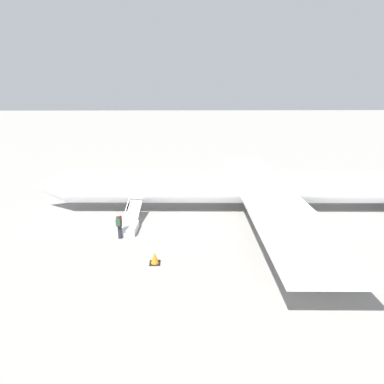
{
  "coord_description": "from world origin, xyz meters",
  "views": [
    {
      "loc": [
        5.48,
        23.0,
        8.62
      ],
      "look_at": [
        4.38,
        0.6,
        1.84
      ],
      "focal_mm": 28.0,
      "sensor_mm": 36.0,
      "label": 1
    }
  ],
  "objects": [
    {
      "name": "airplane_main",
      "position": [
        -1.01,
        0.06,
        2.07
      ],
      "size": [
        35.35,
        27.13,
        6.94
      ],
      "rotation": [
        0.0,
        0.0,
        -0.06
      ],
      "color": "silver",
      "rests_on": "ground"
    },
    {
      "name": "boarding_stairs",
      "position": [
        8.88,
        3.38,
        0.38
      ],
      "size": [
        1.22,
        4.07,
        1.72
      ],
      "rotation": [
        0.0,
        0.0,
        -1.63
      ],
      "color": "silver",
      "rests_on": "ground"
    },
    {
      "name": "ground_plane",
      "position": [
        0.0,
        0.0,
        0.0
      ],
      "size": [
        600.0,
        600.0,
        0.0
      ],
      "primitive_type": "plane",
      "color": "gray"
    },
    {
      "name": "traffic_cone_near_stairs",
      "position": [
        6.82,
        8.12,
        0.31
      ],
      "size": [
        0.6,
        0.6,
        0.66
      ],
      "color": "black",
      "rests_on": "ground"
    },
    {
      "name": "passenger",
      "position": [
        9.32,
        4.78,
        1.0
      ],
      "size": [
        0.36,
        0.55,
        1.74
      ],
      "rotation": [
        0.0,
        0.0,
        -1.63
      ],
      "color": "#23232D",
      "rests_on": "ground"
    }
  ]
}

